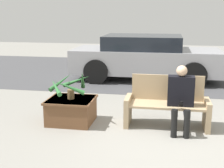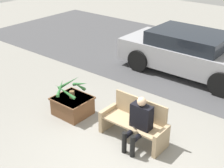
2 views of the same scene
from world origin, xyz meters
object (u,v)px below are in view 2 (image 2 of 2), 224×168
(planter_box, at_px, (73,105))
(potted_plant, at_px, (71,87))
(person_seated, at_px, (139,121))
(parked_car, at_px, (190,53))
(bench, at_px, (135,122))

(planter_box, bearing_deg, potted_plant, 168.78)
(person_seated, relative_size, potted_plant, 1.41)
(planter_box, xyz_separation_m, potted_plant, (-0.03, 0.01, 0.48))
(planter_box, height_order, parked_car, parked_car)
(bench, bearing_deg, planter_box, -175.12)
(person_seated, xyz_separation_m, potted_plant, (-2.03, 0.05, 0.11))
(planter_box, relative_size, parked_car, 0.20)
(planter_box, distance_m, potted_plant, 0.48)
(person_seated, distance_m, planter_box, 2.04)
(person_seated, bearing_deg, bench, 140.22)
(bench, xyz_separation_m, planter_box, (-1.77, -0.15, -0.15))
(bench, relative_size, parked_car, 0.34)
(person_seated, bearing_deg, parked_car, 102.46)
(bench, height_order, planter_box, bench)
(bench, xyz_separation_m, parked_car, (-0.69, 3.96, 0.29))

